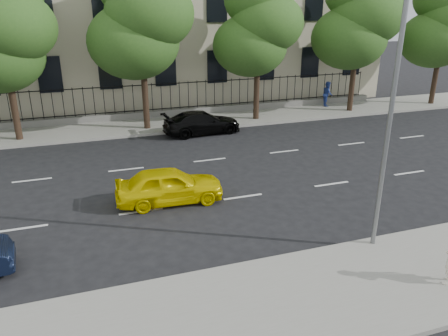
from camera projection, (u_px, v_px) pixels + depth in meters
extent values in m
plane|color=black|center=(269.00, 226.00, 14.97)|extent=(120.00, 120.00, 0.00)
cube|color=gray|center=(332.00, 293.00, 11.41)|extent=(60.00, 4.00, 0.15)
cube|color=gray|center=(177.00, 123.00, 27.33)|extent=(60.00, 4.00, 0.15)
cube|color=slate|center=(171.00, 112.00, 28.74)|extent=(30.00, 0.50, 0.40)
cube|color=black|center=(171.00, 108.00, 28.63)|extent=(28.80, 0.05, 0.05)
cube|color=black|center=(170.00, 84.00, 28.06)|extent=(28.80, 0.05, 0.05)
cylinder|color=slate|center=(390.00, 118.00, 12.20)|extent=(0.14, 0.14, 8.00)
cylinder|color=#382619|center=(15.00, 112.00, 23.37)|extent=(0.36, 0.36, 2.97)
ellipsoid|color=#2D561C|center=(11.00, 27.00, 21.79)|extent=(4.50, 4.50, 3.70)
cylinder|color=#382619|center=(146.00, 100.00, 25.40)|extent=(0.36, 0.36, 3.32)
ellipsoid|color=#2D561C|center=(134.00, 42.00, 24.38)|extent=(5.13, 5.13, 4.21)
ellipsoid|color=#2D561C|center=(150.00, 14.00, 23.67)|extent=(4.86, 4.86, 4.00)
cylinder|color=#382619|center=(257.00, 95.00, 27.54)|extent=(0.36, 0.36, 3.08)
ellipsoid|color=#2D561C|center=(250.00, 46.00, 26.62)|extent=(4.56, 4.56, 3.74)
ellipsoid|color=#2D561C|center=(267.00, 23.00, 25.98)|extent=(4.32, 4.32, 3.55)
cylinder|color=#382619|center=(352.00, 87.00, 29.61)|extent=(0.36, 0.36, 3.22)
ellipsoid|color=#2D561C|center=(349.00, 38.00, 28.62)|extent=(4.94, 4.94, 4.06)
ellipsoid|color=#2D561C|center=(368.00, 15.00, 27.94)|extent=(4.68, 4.68, 3.85)
cylinder|color=#382619|center=(434.00, 83.00, 31.74)|extent=(0.36, 0.36, 3.01)
ellipsoid|color=#2D561C|center=(434.00, 40.00, 30.81)|extent=(4.75, 4.75, 3.90)
imported|color=#E5CE00|center=(169.00, 185.00, 16.52)|extent=(4.12, 1.83, 1.38)
imported|color=black|center=(202.00, 123.00, 25.19)|extent=(4.62, 2.14, 1.31)
imported|color=navy|center=(327.00, 94.00, 31.17)|extent=(0.91, 1.02, 1.74)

